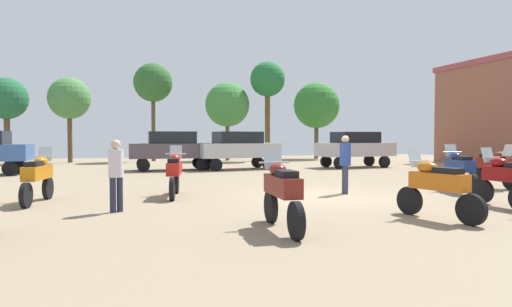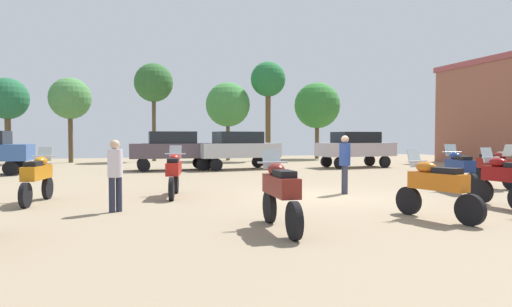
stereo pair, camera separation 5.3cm
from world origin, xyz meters
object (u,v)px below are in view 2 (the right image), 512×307
(motorcycle_1, at_px, (37,176))
(motorcycle_3, at_px, (280,191))
(motorcycle_7, at_px, (494,166))
(tree_1, at_px, (7,99))
(motorcycle_8, at_px, (508,178))
(person_2, at_px, (345,160))
(person_1, at_px, (115,170))
(tree_2, at_px, (268,81))
(motorcycle_4, at_px, (436,186))
(motorcycle_6, at_px, (174,172))
(tree_4, at_px, (317,106))
(tree_8, at_px, (228,105))
(car_3, at_px, (238,147))
(car_1, at_px, (172,148))
(tree_5, at_px, (70,99))
(car_4, at_px, (356,147))
(tree_6, at_px, (154,83))
(motorcycle_5, at_px, (459,169))

(motorcycle_1, distance_m, motorcycle_3, 7.05)
(motorcycle_7, distance_m, tree_1, 27.82)
(motorcycle_8, xyz_separation_m, person_2, (-2.66, 3.46, 0.32))
(person_1, distance_m, tree_1, 22.57)
(motorcycle_1, distance_m, tree_2, 22.39)
(tree_1, bearing_deg, motorcycle_1, -75.34)
(motorcycle_4, height_order, tree_2, tree_2)
(motorcycle_3, bearing_deg, person_2, 53.21)
(motorcycle_6, xyz_separation_m, person_1, (-1.58, -2.29, 0.24))
(person_1, bearing_deg, motorcycle_7, -18.07)
(tree_4, relative_size, tree_8, 1.05)
(motorcycle_3, bearing_deg, car_3, 81.52)
(person_1, bearing_deg, person_2, -12.69)
(car_1, height_order, tree_2, tree_2)
(car_1, bearing_deg, tree_5, 34.64)
(car_4, relative_size, tree_6, 0.64)
(tree_8, bearing_deg, tree_1, 178.67)
(motorcycle_4, relative_size, tree_6, 0.30)
(person_2, bearing_deg, car_1, 31.23)
(motorcycle_6, height_order, person_2, person_2)
(person_1, bearing_deg, motorcycle_6, 30.30)
(motorcycle_4, height_order, car_3, car_3)
(tree_6, bearing_deg, car_3, -68.09)
(motorcycle_5, bearing_deg, tree_1, 145.92)
(tree_1, bearing_deg, car_1, -42.18)
(motorcycle_3, distance_m, car_1, 15.54)
(motorcycle_1, xyz_separation_m, motorcycle_7, (14.33, -0.49, 0.01))
(motorcycle_4, bearing_deg, tree_8, 72.84)
(motorcycle_5, relative_size, tree_2, 0.31)
(motorcycle_3, bearing_deg, person_1, 137.71)
(car_1, xyz_separation_m, person_1, (-2.56, -12.55, -0.20))
(car_4, height_order, tree_5, tree_5)
(motorcycle_6, xyz_separation_m, tree_5, (-4.85, 18.94, 3.51))
(motorcycle_4, relative_size, motorcycle_6, 0.93)
(motorcycle_3, height_order, tree_4, tree_4)
(motorcycle_3, distance_m, tree_6, 25.03)
(motorcycle_6, distance_m, tree_2, 20.42)
(tree_5, bearing_deg, motorcycle_7, -51.61)
(motorcycle_1, height_order, person_1, person_1)
(motorcycle_5, height_order, tree_4, tree_4)
(car_4, bearing_deg, car_3, 81.69)
(motorcycle_1, xyz_separation_m, car_3, (7.96, 10.18, 0.45))
(car_3, xyz_separation_m, tree_1, (-12.98, 9.02, 2.95))
(motorcycle_7, distance_m, car_4, 10.26)
(motorcycle_4, xyz_separation_m, car_1, (-3.93, 15.44, 0.45))
(car_3, relative_size, car_4, 1.01)
(person_2, bearing_deg, tree_8, 8.80)
(motorcycle_6, bearing_deg, person_2, 1.38)
(motorcycle_3, distance_m, car_3, 15.47)
(tree_5, distance_m, tree_8, 10.67)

